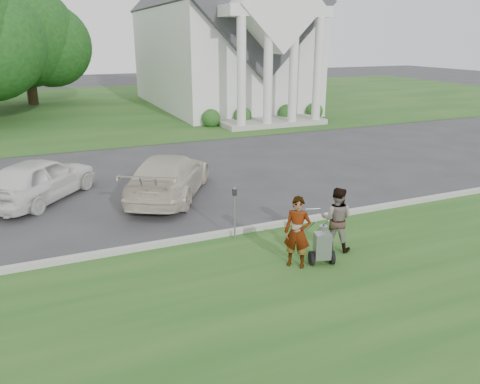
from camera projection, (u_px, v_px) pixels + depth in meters
ground at (217, 247)px, 11.63m from camera, size 120.00×120.00×0.00m
grass_strip at (272, 308)px, 9.01m from camera, size 80.00×7.00×0.01m
church_lawn at (92, 106)px, 35.19m from camera, size 80.00×30.00×0.01m
curb at (210, 236)px, 12.09m from camera, size 80.00×0.18×0.15m
church at (221, 23)px, 33.29m from camera, size 9.19×19.00×24.10m
tree_back at (25, 40)px, 34.81m from camera, size 9.61×7.60×8.89m
striping_cart at (322, 246)px, 10.61m from camera, size 0.75×1.19×1.03m
person_left at (297, 233)px, 10.39m from camera, size 0.71×0.70×1.64m
person_right at (336, 220)px, 11.24m from camera, size 0.97×0.96×1.58m
parking_meter_near at (235, 207)px, 11.78m from camera, size 0.10×0.09×1.39m
car_b at (40, 179)px, 14.72m from camera, size 3.92×4.28×1.42m
car_c at (169, 176)px, 15.12m from camera, size 4.08×5.13×1.39m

